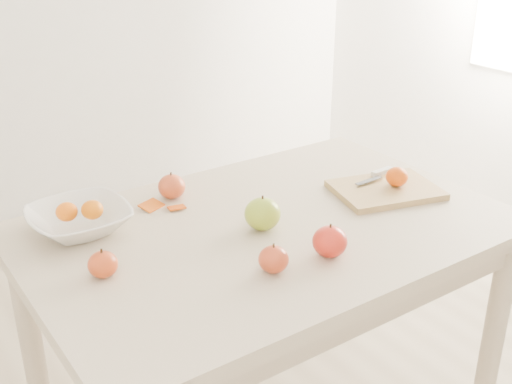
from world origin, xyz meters
TOP-DOWN VIEW (x-y plane):
  - table at (0.00, 0.00)m, footprint 1.20×0.80m
  - cutting_board at (0.38, -0.03)m, footprint 0.33×0.27m
  - board_tangerine at (0.41, -0.04)m, footprint 0.06×0.06m
  - fruit_bowl at (-0.40, 0.23)m, footprint 0.24×0.24m
  - bowl_tangerine_near at (-0.43, 0.24)m, footprint 0.05×0.05m
  - bowl_tangerine_far at (-0.37, 0.22)m, footprint 0.05×0.05m
  - orange_peel_a at (-0.20, 0.25)m, footprint 0.07×0.06m
  - orange_peel_b at (-0.15, 0.21)m, footprint 0.05×0.04m
  - paring_knife at (0.43, 0.04)m, footprint 0.17×0.05m
  - apple_green at (-0.02, -0.01)m, footprint 0.09×0.09m
  - apple_red_c at (0.02, -0.21)m, footprint 0.08×0.08m
  - apple_red_d at (-0.44, -0.00)m, footprint 0.07×0.07m
  - apple_red_e at (-0.12, -0.20)m, footprint 0.07×0.07m
  - apple_red_a at (-0.12, 0.28)m, footprint 0.08×0.08m

SIDE VIEW (x-z plane):
  - table at x=0.00m, z-range 0.28..1.03m
  - orange_peel_a at x=-0.20m, z-range 0.75..0.76m
  - orange_peel_b at x=-0.15m, z-range 0.75..0.76m
  - cutting_board at x=0.38m, z-range 0.75..0.77m
  - paring_knife at x=0.43m, z-range 0.77..0.78m
  - apple_red_d at x=-0.44m, z-range 0.75..0.81m
  - fruit_bowl at x=-0.40m, z-range 0.75..0.81m
  - apple_red_e at x=-0.12m, z-range 0.75..0.81m
  - apple_red_a at x=-0.12m, z-range 0.75..0.82m
  - apple_red_c at x=0.02m, z-range 0.75..0.82m
  - apple_green at x=-0.02m, z-range 0.75..0.83m
  - board_tangerine at x=0.41m, z-range 0.77..0.82m
  - bowl_tangerine_near at x=-0.43m, z-range 0.78..0.83m
  - bowl_tangerine_far at x=-0.37m, z-range 0.78..0.83m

